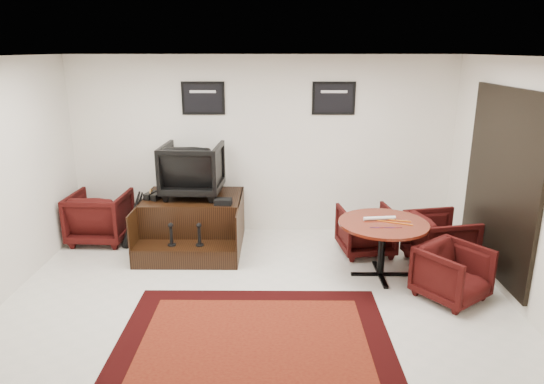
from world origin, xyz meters
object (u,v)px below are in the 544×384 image
Objects in this scene: table_chair_window at (441,237)px; table_chair_corner at (453,271)px; shine_podium at (193,224)px; shine_chair at (192,167)px; armchair_side at (100,214)px; meeting_table at (383,229)px; table_chair_back at (366,228)px.

table_chair_window is 1.10× the size of table_chair_corner.
shine_podium is 1.70× the size of shine_chair.
table_chair_window is 0.99m from table_chair_corner.
armchair_side is at bearing 68.80° from table_chair_window.
armchair_side reaches higher than table_chair_corner.
shine_chair is at bearing 156.24° from meeting_table.
shine_chair reaches higher than meeting_table.
table_chair_window is at bearing 149.72° from table_chair_back.
table_chair_corner is (0.71, -0.60, -0.30)m from meeting_table.
meeting_table is 1.44× the size of table_chair_window.
armchair_side is 1.13× the size of table_chair_back.
meeting_table is 0.82m from table_chair_back.
armchair_side is 1.19× the size of table_chair_corner.
table_chair_back is at bearing -5.40° from shine_podium.
meeting_table is at bearing 100.82° from table_chair_window.
meeting_table is 1.58× the size of table_chair_corner.
table_chair_window reaches higher than table_chair_corner.
shine_chair is at bearing 115.26° from table_chair_corner.
shine_chair reaches higher than table_chair_back.
table_chair_window is (3.50, -0.79, -0.79)m from shine_chair.
table_chair_corner is (3.33, -1.76, -0.83)m from shine_chair.
table_chair_corner is (0.78, -1.37, -0.02)m from table_chair_back.
shine_chair is at bearing 65.56° from table_chair_window.
table_chair_corner is at bearing -25.74° from shine_podium.
table_chair_corner is at bearing 161.84° from armchair_side.
armchair_side reaches higher than meeting_table.
shine_podium is 3.56m from table_chair_window.
shine_chair is 1.65m from armchair_side.
table_chair_back is 0.95× the size of table_chair_window.
table_chair_back is at bearing 55.57° from table_chair_window.
shine_podium is 2.07× the size of table_chair_corner.
shine_chair reaches higher than shine_podium.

